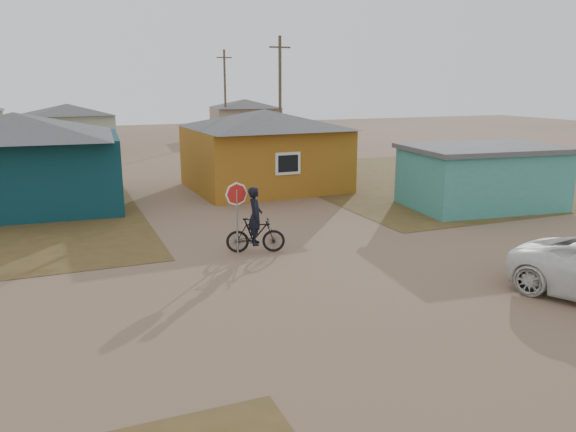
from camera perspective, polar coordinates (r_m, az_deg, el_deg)
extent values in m
plane|color=#7F6049|center=(14.81, 7.27, -7.14)|extent=(120.00, 120.00, 0.00)
cube|color=brown|center=(33.04, 17.40, 3.83)|extent=(20.00, 18.00, 0.00)
cube|color=#092B32|center=(25.82, -25.63, 3.93)|extent=(8.40, 6.54, 3.00)
pyramid|color=#3E3E40|center=(25.61, -26.08, 8.34)|extent=(8.93, 7.08, 1.00)
cube|color=#9A5F17|center=(27.92, -2.39, 5.87)|extent=(7.21, 6.24, 3.00)
pyramid|color=#3E3E40|center=(27.73, -2.43, 9.86)|extent=(7.72, 6.76, 0.90)
cube|color=silver|center=(25.10, -0.01, 5.37)|extent=(1.20, 0.06, 1.00)
cube|color=black|center=(25.07, 0.01, 5.36)|extent=(0.95, 0.04, 0.75)
cube|color=teal|center=(25.08, 19.04, 3.58)|extent=(6.39, 4.61, 2.40)
cube|color=#3E3E40|center=(24.91, 19.27, 6.53)|extent=(6.71, 4.93, 0.20)
cube|color=#A4B399|center=(46.17, -21.33, 7.85)|extent=(6.49, 5.60, 2.80)
pyramid|color=#3E3E40|center=(46.06, -21.52, 10.08)|extent=(7.04, 6.15, 0.80)
cube|color=gray|center=(54.83, -4.38, 9.47)|extent=(6.41, 5.50, 2.80)
pyramid|color=#3E3E40|center=(54.74, -4.41, 11.35)|extent=(6.95, 6.05, 0.80)
cylinder|color=brown|center=(36.59, -0.81, 11.61)|extent=(0.20, 0.20, 8.00)
cube|color=brown|center=(36.63, -0.83, 16.77)|extent=(1.40, 0.10, 0.10)
cylinder|color=brown|center=(52.07, -6.40, 12.08)|extent=(0.20, 0.20, 8.00)
cube|color=brown|center=(52.10, -6.50, 15.71)|extent=(1.40, 0.10, 0.10)
cylinder|color=gray|center=(17.29, -5.19, -0.58)|extent=(0.06, 0.06, 2.01)
imported|color=black|center=(17.45, -3.32, -1.96)|extent=(1.90, 1.06, 1.10)
imported|color=black|center=(17.30, -3.35, 0.01)|extent=(0.62, 0.76, 1.81)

